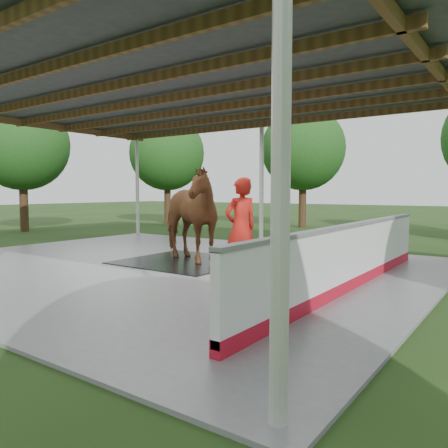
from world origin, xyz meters
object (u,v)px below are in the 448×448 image
Objects in this scene: dasher_board at (351,258)px; horse at (185,215)px; wash_bucket at (263,269)px; handler at (241,228)px.

horse is (-4.30, 0.57, 0.59)m from dasher_board.
wash_bucket is at bearing -80.63° from horse.
horse is at bearing 169.46° from wash_bucket.
horse reaches higher than dasher_board.
horse reaches higher than wash_bucket.
dasher_board is at bearing 119.79° from handler.
handler reaches higher than dasher_board.
horse is 1.33× the size of handler.
dasher_board is 2.19m from handler.
dasher_board is 4.04× the size of handler.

